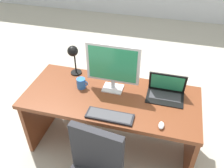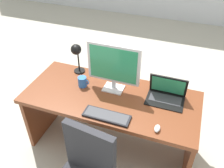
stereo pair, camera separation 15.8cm
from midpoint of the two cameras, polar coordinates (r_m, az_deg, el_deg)
The scene contains 8 objects.
ground at distance 3.95m, azimuth 8.44°, elevation 2.28°, with size 12.00×12.00×0.00m, color #B7B2A3.
desk at distance 2.51m, azimuth 1.87°, elevation -5.71°, with size 1.70×0.74×0.72m.
monitor at distance 2.27m, azimuth 2.38°, elevation 4.40°, with size 0.51×0.16×0.49m.
laptop at distance 2.36m, azimuth 14.62°, elevation -1.83°, with size 0.35×0.25×0.23m.
keyboard at distance 2.13m, azimuth 0.87°, elevation -7.56°, with size 0.42×0.14×0.02m.
mouse at distance 2.07m, azimuth 12.78°, elevation -10.22°, with size 0.05×0.09×0.04m.
desk_lamp at distance 2.55m, azimuth -6.56°, elevation 7.22°, with size 0.12×0.15×0.35m.
coffee_mug at distance 2.45m, azimuth -5.11°, elevation 0.49°, with size 0.12×0.09×0.11m.
Camera 2 is at (0.63, -1.69, 2.23)m, focal length 38.91 mm.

